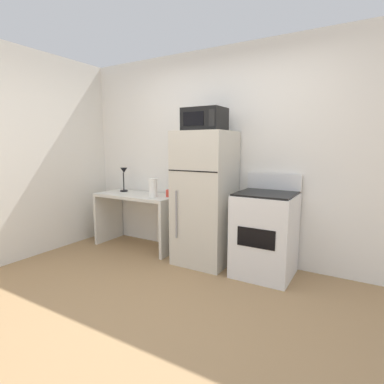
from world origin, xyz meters
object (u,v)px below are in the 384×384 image
(desk_lamp, at_px, (124,175))
(microwave, at_px, (205,120))
(desk, at_px, (138,210))
(refrigerator, at_px, (205,198))
(paper_towel_roll, at_px, (153,188))
(oven_range, at_px, (265,233))
(coffee_mug, at_px, (169,193))

(desk_lamp, relative_size, microwave, 0.77)
(desk, bearing_deg, refrigerator, -1.70)
(desk, bearing_deg, paper_towel_roll, -10.59)
(refrigerator, bearing_deg, oven_range, 0.44)
(desk_lamp, bearing_deg, paper_towel_roll, -12.28)
(desk_lamp, bearing_deg, refrigerator, -4.55)
(coffee_mug, distance_m, microwave, 1.09)
(desk_lamp, distance_m, oven_range, 2.21)
(desk_lamp, height_order, paper_towel_roll, desk_lamp)
(desk, relative_size, oven_range, 1.08)
(microwave, distance_m, oven_range, 1.45)
(microwave, bearing_deg, refrigerator, 90.33)
(desk, bearing_deg, coffee_mug, 5.24)
(oven_range, bearing_deg, microwave, -177.93)
(desk, distance_m, desk_lamp, 0.57)
(coffee_mug, height_order, paper_towel_roll, paper_towel_roll)
(desk, relative_size, refrigerator, 0.75)
(desk_lamp, relative_size, refrigerator, 0.22)
(coffee_mug, xyz_separation_m, paper_towel_roll, (-0.18, -0.11, 0.07))
(desk_lamp, distance_m, refrigerator, 1.42)
(desk, bearing_deg, microwave, -2.82)
(desk_lamp, xyz_separation_m, refrigerator, (1.40, -0.11, -0.20))
(refrigerator, bearing_deg, desk, 178.30)
(paper_towel_roll, bearing_deg, refrigerator, 2.13)
(coffee_mug, relative_size, paper_towel_roll, 0.40)
(paper_towel_roll, relative_size, refrigerator, 0.15)
(refrigerator, relative_size, microwave, 3.44)
(coffee_mug, relative_size, oven_range, 0.09)
(oven_range, bearing_deg, desk_lamp, 177.18)
(desk, height_order, refrigerator, refrigerator)
(desk, xyz_separation_m, paper_towel_roll, (0.32, -0.06, 0.34))
(desk, height_order, desk_lamp, desk_lamp)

